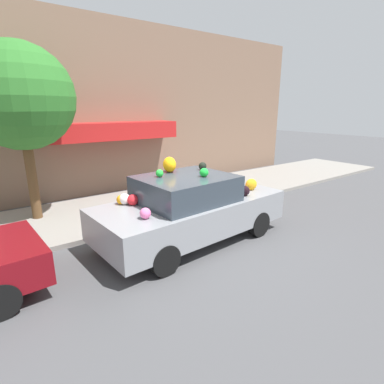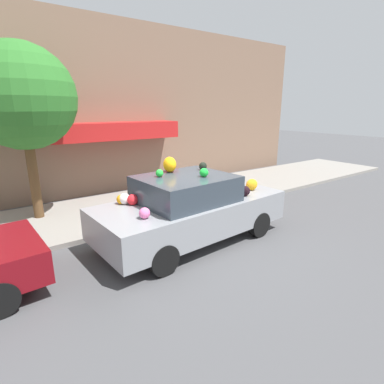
% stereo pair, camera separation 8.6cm
% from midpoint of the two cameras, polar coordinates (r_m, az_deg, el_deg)
% --- Properties ---
extents(ground_plane, '(60.00, 60.00, 0.00)m').
position_cam_midpoint_polar(ground_plane, '(7.04, -0.99, -8.67)').
color(ground_plane, '#4C4C4F').
extents(sidewalk_curb, '(24.00, 3.20, 0.11)m').
position_cam_midpoint_polar(sidewalk_curb, '(9.21, -10.76, -2.58)').
color(sidewalk_curb, gray).
rests_on(sidewalk_curb, ground).
extents(building_facade, '(18.00, 1.20, 5.73)m').
position_cam_midpoint_polar(building_facade, '(10.80, -16.80, 14.65)').
color(building_facade, '#846651').
rests_on(building_facade, ground).
extents(street_tree, '(2.52, 2.52, 4.31)m').
position_cam_midpoint_polar(street_tree, '(8.50, -30.19, 15.30)').
color(street_tree, brown).
rests_on(street_tree, sidewalk_curb).
extents(fire_hydrant, '(0.20, 0.20, 0.70)m').
position_cam_midpoint_polar(fire_hydrant, '(8.34, -5.84, -1.42)').
color(fire_hydrant, red).
rests_on(fire_hydrant, sidewalk_curb).
extents(art_car, '(4.42, 2.10, 1.85)m').
position_cam_midpoint_polar(art_car, '(6.65, -0.58, -2.98)').
color(art_car, gray).
rests_on(art_car, ground).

